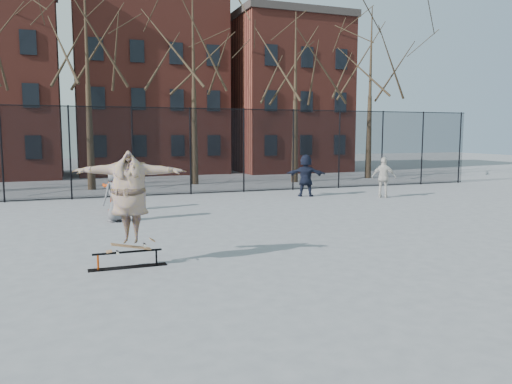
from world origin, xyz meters
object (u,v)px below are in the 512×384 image
object	(u,v)px
skater	(130,200)
skateboard	(131,248)
bystander_grey	(116,194)
bystander_navy	(306,175)
bystander_red	(114,187)
bystander_white	(384,177)
skate_rail	(128,261)

from	to	relation	value
skater	skateboard	bearing A→B (deg)	18.04
skater	bystander_grey	xyz separation A→B (m)	(0.20, 5.82, -0.55)
skateboard	bystander_grey	size ratio (longest dim) A/B	0.51
bystander_navy	skater	bearing A→B (deg)	73.71
skateboard	bystander_red	bearing A→B (deg)	87.71
skateboard	bystander_white	size ratio (longest dim) A/B	0.50
bystander_navy	skate_rail	bearing A→B (deg)	73.46
bystander_red	bystander_white	world-z (taller)	bystander_white
bystander_grey	skater	bearing A→B (deg)	59.96
skate_rail	skateboard	bearing A→B (deg)	-0.00
skate_rail	bystander_red	bearing A→B (deg)	87.18
skateboard	bystander_white	distance (m)	14.21
skater	bystander_red	size ratio (longest dim) A/B	1.37
skate_rail	skateboard	distance (m)	0.28
bystander_red	bystander_white	bearing A→B (deg)	-175.85
bystander_white	bystander_navy	bearing A→B (deg)	11.12
bystander_grey	bystander_white	world-z (taller)	bystander_white
skate_rail	skateboard	size ratio (longest dim) A/B	1.81
skateboard	bystander_navy	world-z (taller)	bystander_navy
skate_rail	bystander_navy	world-z (taller)	bystander_navy
skater	bystander_white	xyz separation A→B (m)	(11.78, 7.93, -0.54)
skateboard	skater	distance (m)	1.02
bystander_white	skater	bearing A→B (deg)	72.86
skate_rail	skateboard	world-z (taller)	skateboard
skateboard	bystander_grey	distance (m)	5.84
bystander_red	skate_rail	bearing A→B (deg)	92.57
skater	bystander_navy	size ratio (longest dim) A/B	1.25
skater	skate_rail	bearing A→B (deg)	-161.96
skateboard	bystander_grey	world-z (taller)	bystander_grey
skate_rail	skater	distance (m)	1.29
bystander_grey	bystander_navy	distance (m)	9.32
skater	bystander_white	bearing A→B (deg)	51.99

